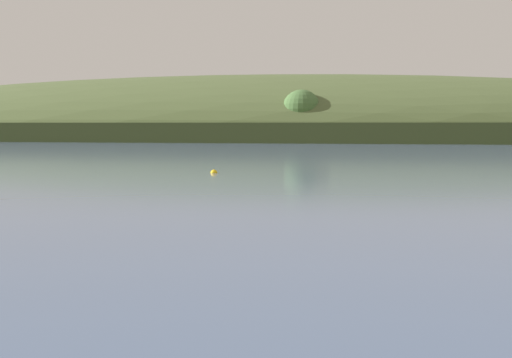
% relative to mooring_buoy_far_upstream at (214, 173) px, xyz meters
% --- Properties ---
extents(far_shoreline_hill, '(448.30, 137.48, 39.57)m').
position_rel_mooring_buoy_far_upstream_xyz_m(far_shoreline_hill, '(-32.33, 154.56, 0.27)').
color(far_shoreline_hill, '#35401E').
rests_on(far_shoreline_hill, ground).
extents(mooring_buoy_far_upstream, '(0.63, 0.63, 0.71)m').
position_rel_mooring_buoy_far_upstream_xyz_m(mooring_buoy_far_upstream, '(0.00, 0.00, 0.00)').
color(mooring_buoy_far_upstream, yellow).
rests_on(mooring_buoy_far_upstream, ground).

